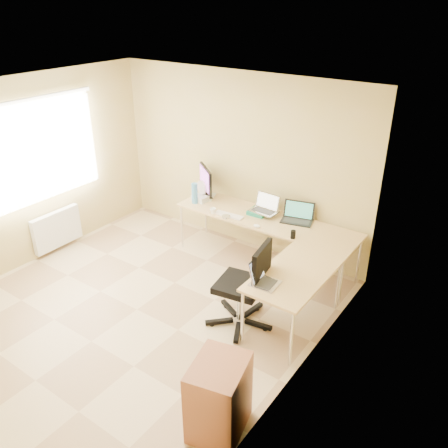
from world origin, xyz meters
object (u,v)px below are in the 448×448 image
Objects in this scene: mug at (213,211)px; monitor at (206,182)px; water_bottle at (195,193)px; desk_fan at (204,190)px; laptop_center at (264,204)px; laptop_return at (265,275)px; desk_main at (265,241)px; office_chair at (240,287)px; laptop_black at (297,213)px; desk_return at (293,299)px; cabinet at (219,398)px; keyboard at (229,215)px.

monitor is at bearing 136.36° from mug.
water_bottle is (0.00, -0.27, -0.09)m from monitor.
water_bottle is (-0.44, 0.14, 0.11)m from mug.
monitor is at bearing 90.00° from water_bottle.
desk_fan is (-0.44, 0.36, 0.09)m from mug.
laptop_return is at bearing -55.33° from laptop_center.
office_chair reaches higher than desk_main.
desk_return is at bearing -77.67° from laptop_black.
cabinet is at bearing -67.10° from desk_main.
office_chair is at bearing -41.77° from mug.
cabinet is (1.20, -2.73, -0.55)m from laptop_center.
laptop_center is 4.38× the size of mug.
cabinet is (1.13, -2.66, -0.01)m from desk_main.
monitor is 1.67× the size of laptop_return.
laptop_black is 1.60m from laptop_return.
water_bottle reaches higher than keyboard.
laptop_center is 0.73m from mug.
water_bottle is at bearing 161.94° from mug.
monitor is at bearing 174.00° from desk_main.
desk_return is 1.39m from laptop_black.
monitor is at bearing 127.89° from office_chair.
laptop_return is 1.40m from cabinet.
desk_fan is at bearing 116.11° from cabinet.
laptop_black reaches higher than mug.
laptop_center is (-1.05, 1.07, 0.54)m from desk_return.
monitor reaches higher than cabinet.
keyboard is (-0.39, -0.29, -0.17)m from laptop_center.
desk_main is 7.01× the size of laptop_center.
desk_main is at bearing 26.54° from laptop_return.
mug is at bearing -5.53° from monitor.
office_chair is at bearing -66.08° from laptop_center.
desk_main is 6.18× the size of keyboard.
office_chair reaches higher than laptop_center.
laptop_black is (-0.58, 1.16, 0.50)m from desk_return.
laptop_center is 0.34× the size of office_chair.
laptop_return is at bearing -88.94° from laptop_black.
office_chair is at bearing -71.11° from desk_main.
desk_fan reaches higher than keyboard.
laptop_return is at bearing -59.50° from desk_main.
laptop_center is 1.12× the size of laptop_return.
mug is at bearing 50.14° from laptop_return.
office_chair reaches higher than mug.
water_bottle is 0.22m from desk_fan.
desk_fan is (-1.52, -0.09, 0.00)m from laptop_black.
office_chair is (-0.37, 0.07, -0.34)m from laptop_return.
laptop_black is at bearing 14.17° from laptop_center.
desk_return is 1.68m from keyboard.
water_bottle reaches higher than desk_return.
mug is at bearing -171.37° from laptop_black.
desk_return is 15.08× the size of mug.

